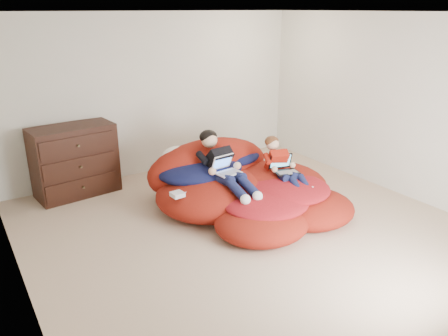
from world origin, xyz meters
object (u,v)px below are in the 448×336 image
Objects in this scene: younger_boy at (282,163)px; laptop_black at (284,167)px; older_boy at (221,163)px; laptop_white at (226,168)px; dresser at (75,161)px; beanbag_pile at (243,188)px.

laptop_black is at bearing -90.00° from younger_boy.
older_boy is 0.11m from laptop_white.
dresser is 3.27× the size of laptop_black.
laptop_black is (0.47, -0.26, 0.29)m from beanbag_pile.
laptop_black is at bearing -29.13° from beanbag_pile.
younger_boy is at bearing -24.50° from beanbag_pile.
laptop_black is at bearing -40.56° from dresser.
older_boy is (-0.30, 0.07, 0.40)m from beanbag_pile.
laptop_white is at bearing 166.82° from younger_boy.
laptop_black is (2.24, -1.92, 0.05)m from dresser.
laptop_white reaches higher than laptop_black.
younger_boy is 2.50× the size of laptop_black.
beanbag_pile is 6.76× the size of laptop_black.
laptop_white is 0.92× the size of laptop_black.
older_boy is 3.26× the size of laptop_black.
laptop_white is at bearing -173.82° from beanbag_pile.
older_boy reaches higher than dresser.
beanbag_pile reaches higher than laptop_white.
younger_boy is at bearing -39.85° from dresser.
laptop_black is (0.00, -0.05, -0.04)m from younger_boy.
dresser is 0.48× the size of beanbag_pile.
older_boy is 1.30× the size of younger_boy.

